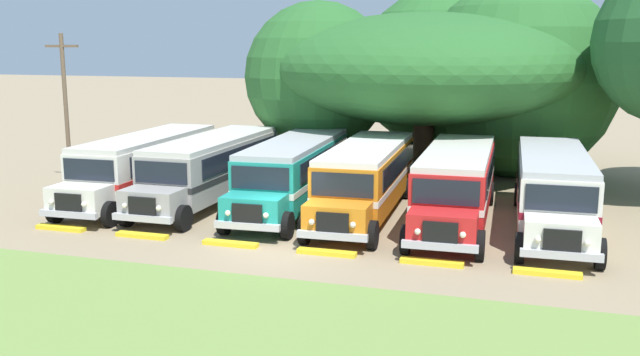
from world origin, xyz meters
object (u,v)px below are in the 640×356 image
parked_bus_slot_4 (456,182)px  parked_bus_slot_0 (146,164)px  utility_pole (66,106)px  broad_shade_tree (442,73)px  parked_bus_slot_3 (366,176)px  parked_bus_slot_1 (211,166)px  parked_bus_slot_2 (294,170)px  parked_bus_slot_5 (553,186)px

parked_bus_slot_4 → parked_bus_slot_0: bearing=-91.8°
utility_pole → broad_shade_tree: bearing=28.9°
broad_shade_tree → parked_bus_slot_3: bearing=-98.6°
parked_bus_slot_1 → parked_bus_slot_4: bearing=87.9°
utility_pole → parked_bus_slot_1: bearing=-6.6°
parked_bus_slot_2 → parked_bus_slot_3: same height
parked_bus_slot_5 → parked_bus_slot_3: bearing=-91.9°
parked_bus_slot_1 → parked_bus_slot_2: size_ratio=0.99×
broad_shade_tree → parked_bus_slot_1: bearing=-130.3°
parked_bus_slot_2 → parked_bus_slot_5: size_ratio=1.00×
parked_bus_slot_1 → parked_bus_slot_4: 10.68m
parked_bus_slot_3 → parked_bus_slot_4: size_ratio=1.00×
parked_bus_slot_5 → utility_pole: (-22.34, 1.11, 2.34)m
parked_bus_slot_3 → parked_bus_slot_5: same height
parked_bus_slot_4 → utility_pole: 18.96m
parked_bus_slot_2 → parked_bus_slot_4: (6.87, -0.45, 0.00)m
parked_bus_slot_2 → parked_bus_slot_3: 3.25m
parked_bus_slot_1 → broad_shade_tree: 13.84m
broad_shade_tree → utility_pole: size_ratio=2.56×
parked_bus_slot_5 → broad_shade_tree: bearing=-153.4°
parked_bus_slot_1 → parked_bus_slot_3: size_ratio=1.00×
parked_bus_slot_5 → broad_shade_tree: broad_shade_tree is taller
parked_bus_slot_3 → utility_pole: size_ratio=1.48×
parked_bus_slot_1 → broad_shade_tree: size_ratio=0.58×
utility_pole → parked_bus_slot_0: bearing=-14.0°
parked_bus_slot_4 → parked_bus_slot_1: bearing=-93.5°
parked_bus_slot_0 → parked_bus_slot_4: bearing=88.0°
parked_bus_slot_4 → broad_shade_tree: size_ratio=0.58×
parked_bus_slot_4 → parked_bus_slot_5: size_ratio=1.00×
parked_bus_slot_2 → parked_bus_slot_4: same height
parked_bus_slot_3 → parked_bus_slot_0: bearing=-91.9°
parked_bus_slot_2 → parked_bus_slot_4: 6.89m
parked_bus_slot_2 → utility_pole: 12.15m
broad_shade_tree → utility_pole: 19.13m
parked_bus_slot_1 → parked_bus_slot_5: size_ratio=1.00×
parked_bus_slot_0 → broad_shade_tree: bearing=129.8°
parked_bus_slot_3 → broad_shade_tree: 11.13m
parked_bus_slot_5 → utility_pole: utility_pole is taller
parked_bus_slot_3 → broad_shade_tree: (1.57, 10.35, 3.78)m
parked_bus_slot_2 → broad_shade_tree: size_ratio=0.58×
parked_bus_slot_0 → parked_bus_slot_2: bearing=91.6°
parked_bus_slot_0 → parked_bus_slot_1: 3.12m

